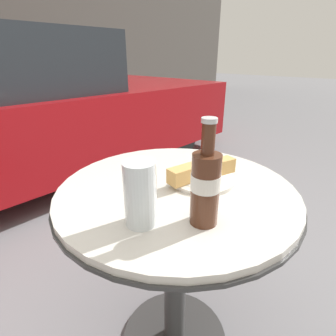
{
  "coord_description": "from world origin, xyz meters",
  "views": [
    {
      "loc": [
        -0.53,
        -0.47,
        1.06
      ],
      "look_at": [
        0.0,
        0.04,
        0.74
      ],
      "focal_mm": 28.0,
      "sensor_mm": 36.0,
      "label": 1
    }
  ],
  "objects": [
    {
      "name": "cola_bottle_left",
      "position": [
        -0.09,
        -0.17,
        0.79
      ],
      "size": [
        0.07,
        0.07,
        0.25
      ],
      "color": "#4C2819",
      "rests_on": "bistro_table"
    },
    {
      "name": "drinking_glass",
      "position": [
        -0.2,
        -0.06,
        0.76
      ],
      "size": [
        0.07,
        0.07,
        0.15
      ],
      "color": "silver",
      "rests_on": "bistro_table"
    },
    {
      "name": "lunch_plate_near",
      "position": [
        0.08,
        -0.03,
        0.72
      ],
      "size": [
        0.23,
        0.2,
        0.06
      ],
      "color": "silver",
      "rests_on": "bistro_table"
    },
    {
      "name": "bistro_table",
      "position": [
        0.0,
        0.0,
        0.52
      ],
      "size": [
        0.72,
        0.72,
        0.69
      ],
      "color": "#333333",
      "rests_on": "ground_plane"
    }
  ]
}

